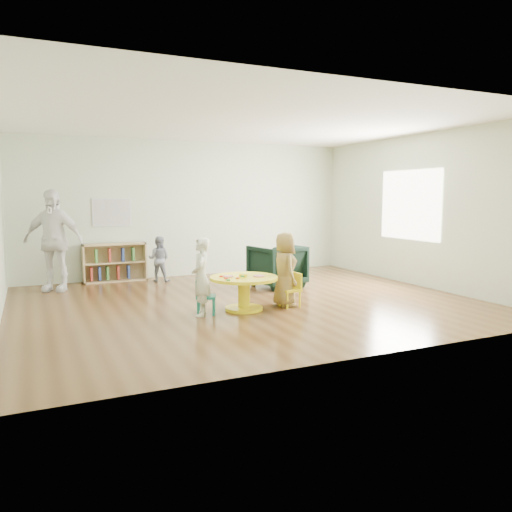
# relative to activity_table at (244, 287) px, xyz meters

# --- Properties ---
(room) EXTENTS (7.10, 7.00, 2.80)m
(room) POSITION_rel_activity_table_xyz_m (0.28, 0.49, 1.55)
(room) COLOR #53341A
(room) RESTS_ON ground
(activity_table) EXTENTS (1.00, 1.00, 0.54)m
(activity_table) POSITION_rel_activity_table_xyz_m (0.00, 0.00, 0.00)
(activity_table) COLOR yellow
(activity_table) RESTS_ON ground
(kid_chair_left) EXTENTS (0.35, 0.35, 0.50)m
(kid_chair_left) POSITION_rel_activity_table_xyz_m (-0.63, -0.01, -0.07)
(kid_chair_left) COLOR #178171
(kid_chair_left) RESTS_ON ground
(kid_chair_right) EXTENTS (0.29, 0.29, 0.51)m
(kid_chair_right) POSITION_rel_activity_table_xyz_m (0.76, -0.08, -0.07)
(kid_chair_right) COLOR yellow
(kid_chair_right) RESTS_ON ground
(bookshelf) EXTENTS (1.20, 0.30, 0.75)m
(bookshelf) POSITION_rel_activity_table_xyz_m (-1.35, 3.34, 0.02)
(bookshelf) COLOR tan
(bookshelf) RESTS_ON ground
(alphabet_poster) EXTENTS (0.74, 0.01, 0.54)m
(alphabet_poster) POSITION_rel_activity_table_xyz_m (-1.33, 3.47, 1.01)
(alphabet_poster) COLOR silver
(alphabet_poster) RESTS_ON ground
(armchair) EXTENTS (0.97, 0.99, 0.78)m
(armchair) POSITION_rel_activity_table_xyz_m (1.30, 1.49, 0.05)
(armchair) COLOR black
(armchair) RESTS_ON ground
(child_left) EXTENTS (0.39, 0.47, 1.10)m
(child_left) POSITION_rel_activity_table_xyz_m (-0.68, -0.07, 0.21)
(child_left) COLOR white
(child_left) RESTS_ON ground
(child_right) EXTENTS (0.42, 0.59, 1.13)m
(child_right) POSITION_rel_activity_table_xyz_m (0.66, -0.02, 0.22)
(child_right) COLOR gold
(child_right) RESTS_ON ground
(toddler) EXTENTS (0.54, 0.50, 0.89)m
(toddler) POSITION_rel_activity_table_xyz_m (-0.55, 2.95, 0.10)
(toddler) COLOR #1A2642
(toddler) RESTS_ON ground
(adult_caretaker) EXTENTS (1.13, 0.86, 1.79)m
(adult_caretaker) POSITION_rel_activity_table_xyz_m (-2.46, 2.76, 0.55)
(adult_caretaker) COLOR white
(adult_caretaker) RESTS_ON ground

